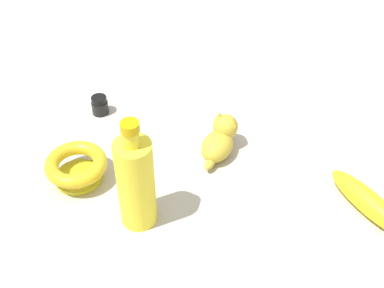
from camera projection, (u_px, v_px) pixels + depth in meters
The scene contains 6 objects.
ground at pixel (192, 164), 1.11m from camera, with size 2.00×2.00×0.00m, color #BCB29E.
bowl at pixel (76, 166), 1.05m from camera, with size 0.13×0.13×0.06m.
banana at pixel (368, 202), 1.00m from camera, with size 0.19×0.05×0.05m, color yellow.
nail_polish_jar at pixel (100, 105), 1.22m from camera, with size 0.04×0.04×0.04m.
cat_figurine at pixel (221, 139), 1.11m from camera, with size 0.11×0.11×0.09m.
bottle_tall at pixel (136, 182), 0.93m from camera, with size 0.07×0.07×0.24m.
Camera 1 is at (-0.71, 0.34, 0.78)m, focal length 48.60 mm.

